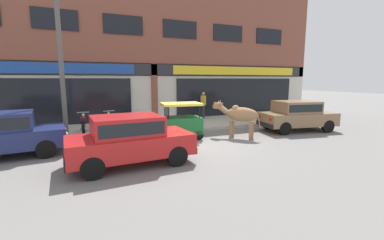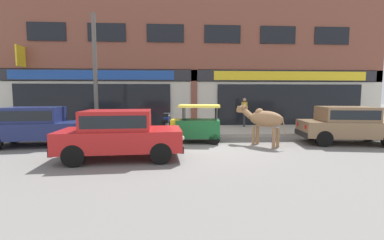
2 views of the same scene
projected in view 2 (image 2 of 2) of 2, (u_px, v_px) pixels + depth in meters
name	position (u px, v px, depth m)	size (l,w,h in m)	color
ground_plane	(205.00, 148.00, 9.30)	(90.00, 90.00, 0.00)	slate
sidewalk	(196.00, 131.00, 13.30)	(19.00, 3.67, 0.15)	#B7AFA3
shop_building	(194.00, 54.00, 14.99)	(23.00, 1.40, 9.00)	brown
cow	(263.00, 119.00, 9.66)	(1.53, 1.80, 1.61)	#936B47
car_0	(120.00, 132.00, 7.59)	(3.69, 1.82, 1.46)	black
car_1	(347.00, 123.00, 10.03)	(3.78, 2.15, 1.46)	black
car_3	(36.00, 124.00, 9.64)	(3.73, 1.97, 1.46)	black
auto_rickshaw	(196.00, 126.00, 10.39)	(2.06, 1.36, 1.52)	black
motorcycle_0	(115.00, 124.00, 12.10)	(0.52, 1.81, 0.88)	black
motorcycle_1	(142.00, 124.00, 12.27)	(0.62, 1.79, 0.88)	black
motorcycle_2	(166.00, 124.00, 12.25)	(0.64, 1.79, 0.88)	black
pedestrian	(244.00, 109.00, 14.33)	(0.32, 0.49, 1.60)	#2D2D33
utility_pole	(95.00, 75.00, 11.24)	(0.18, 0.18, 5.28)	#595651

